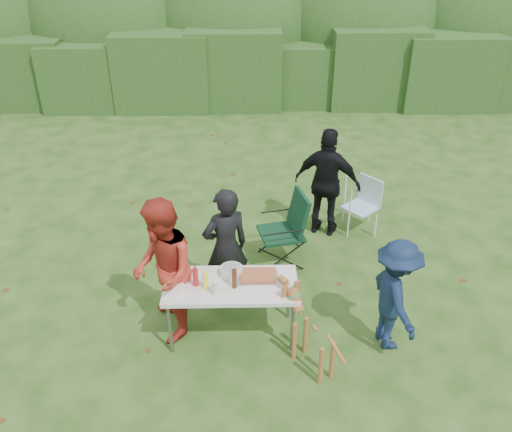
{
  "coord_description": "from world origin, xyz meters",
  "views": [
    {
      "loc": [
        0.27,
        -5.01,
        4.48
      ],
      "look_at": [
        0.38,
        0.85,
        1.0
      ],
      "focal_mm": 38.0,
      "sensor_mm": 36.0,
      "label": 1
    }
  ],
  "objects_px": {
    "person_cook": "(226,248)",
    "person_black_puffy": "(327,183)",
    "mustard_bottle": "(206,281)",
    "beer_bottle": "(234,279)",
    "dog": "(314,338)",
    "folding_table": "(231,288)",
    "ketchup_bottle": "(196,277)",
    "person_red_jacket": "(163,272)",
    "lawn_chair": "(361,205)",
    "camping_chair": "(281,229)",
    "child": "(395,296)",
    "paper_towel_roll": "(182,265)"
  },
  "relations": [
    {
      "from": "lawn_chair",
      "to": "ketchup_bottle",
      "type": "relative_size",
      "value": 3.78
    },
    {
      "from": "person_cook",
      "to": "beer_bottle",
      "type": "relative_size",
      "value": 6.67
    },
    {
      "from": "beer_bottle",
      "to": "person_cook",
      "type": "bearing_deg",
      "value": 99.53
    },
    {
      "from": "person_cook",
      "to": "person_black_puffy",
      "type": "relative_size",
      "value": 0.95
    },
    {
      "from": "person_cook",
      "to": "folding_table",
      "type": "bearing_deg",
      "value": 72.94
    },
    {
      "from": "camping_chair",
      "to": "person_black_puffy",
      "type": "bearing_deg",
      "value": -146.31
    },
    {
      "from": "person_black_puffy",
      "to": "dog",
      "type": "distance_m",
      "value": 2.86
    },
    {
      "from": "child",
      "to": "person_black_puffy",
      "type": "bearing_deg",
      "value": -0.51
    },
    {
      "from": "dog",
      "to": "paper_towel_roll",
      "type": "distance_m",
      "value": 1.68
    },
    {
      "from": "mustard_bottle",
      "to": "paper_towel_roll",
      "type": "distance_m",
      "value": 0.39
    },
    {
      "from": "folding_table",
      "to": "child",
      "type": "xyz_separation_m",
      "value": [
        1.8,
        -0.18,
        0.0
      ]
    },
    {
      "from": "mustard_bottle",
      "to": "paper_towel_roll",
      "type": "height_order",
      "value": "paper_towel_roll"
    },
    {
      "from": "beer_bottle",
      "to": "folding_table",
      "type": "bearing_deg",
      "value": 123.49
    },
    {
      "from": "ketchup_bottle",
      "to": "dog",
      "type": "bearing_deg",
      "value": -22.51
    },
    {
      "from": "dog",
      "to": "person_red_jacket",
      "type": "bearing_deg",
      "value": 36.21
    },
    {
      "from": "paper_towel_roll",
      "to": "beer_bottle",
      "type": "bearing_deg",
      "value": -23.04
    },
    {
      "from": "dog",
      "to": "ketchup_bottle",
      "type": "bearing_deg",
      "value": 34.08
    },
    {
      "from": "person_cook",
      "to": "camping_chair",
      "type": "distance_m",
      "value": 1.15
    },
    {
      "from": "folding_table",
      "to": "dog",
      "type": "xyz_separation_m",
      "value": [
        0.89,
        -0.55,
        -0.26
      ]
    },
    {
      "from": "person_red_jacket",
      "to": "person_cook",
      "type": "bearing_deg",
      "value": 115.98
    },
    {
      "from": "camping_chair",
      "to": "paper_towel_roll",
      "type": "relative_size",
      "value": 4.04
    },
    {
      "from": "person_black_puffy",
      "to": "mustard_bottle",
      "type": "relative_size",
      "value": 8.41
    },
    {
      "from": "person_red_jacket",
      "to": "camping_chair",
      "type": "relative_size",
      "value": 1.67
    },
    {
      "from": "folding_table",
      "to": "mustard_bottle",
      "type": "relative_size",
      "value": 7.5
    },
    {
      "from": "person_red_jacket",
      "to": "beer_bottle",
      "type": "height_order",
      "value": "person_red_jacket"
    },
    {
      "from": "person_red_jacket",
      "to": "child",
      "type": "relative_size",
      "value": 1.27
    },
    {
      "from": "camping_chair",
      "to": "folding_table",
      "type": "bearing_deg",
      "value": 53.06
    },
    {
      "from": "child",
      "to": "paper_towel_roll",
      "type": "bearing_deg",
      "value": 70.4
    },
    {
      "from": "beer_bottle",
      "to": "person_red_jacket",
      "type": "bearing_deg",
      "value": 171.05
    },
    {
      "from": "mustard_bottle",
      "to": "folding_table",
      "type": "bearing_deg",
      "value": 14.45
    },
    {
      "from": "person_cook",
      "to": "beer_bottle",
      "type": "height_order",
      "value": "person_cook"
    },
    {
      "from": "child",
      "to": "beer_bottle",
      "type": "distance_m",
      "value": 1.78
    },
    {
      "from": "paper_towel_roll",
      "to": "person_black_puffy",
      "type": "bearing_deg",
      "value": 46.6
    },
    {
      "from": "child",
      "to": "paper_towel_roll",
      "type": "relative_size",
      "value": 5.3
    },
    {
      "from": "person_red_jacket",
      "to": "child",
      "type": "bearing_deg",
      "value": 70.53
    },
    {
      "from": "person_cook",
      "to": "lawn_chair",
      "type": "distance_m",
      "value": 2.64
    },
    {
      "from": "camping_chair",
      "to": "mustard_bottle",
      "type": "distance_m",
      "value": 1.83
    },
    {
      "from": "person_red_jacket",
      "to": "camping_chair",
      "type": "bearing_deg",
      "value": 121.06
    },
    {
      "from": "person_red_jacket",
      "to": "paper_towel_roll",
      "type": "height_order",
      "value": "person_red_jacket"
    },
    {
      "from": "child",
      "to": "camping_chair",
      "type": "xyz_separation_m",
      "value": [
        -1.15,
        1.65,
        -0.16
      ]
    },
    {
      "from": "person_red_jacket",
      "to": "lawn_chair",
      "type": "bearing_deg",
      "value": 116.05
    },
    {
      "from": "person_red_jacket",
      "to": "lawn_chair",
      "type": "distance_m",
      "value": 3.52
    },
    {
      "from": "person_black_puffy",
      "to": "camping_chair",
      "type": "bearing_deg",
      "value": 69.2
    },
    {
      "from": "folding_table",
      "to": "beer_bottle",
      "type": "height_order",
      "value": "beer_bottle"
    },
    {
      "from": "ketchup_bottle",
      "to": "beer_bottle",
      "type": "height_order",
      "value": "beer_bottle"
    },
    {
      "from": "folding_table",
      "to": "child",
      "type": "height_order",
      "value": "child"
    },
    {
      "from": "person_cook",
      "to": "beer_bottle",
      "type": "bearing_deg",
      "value": 75.72
    },
    {
      "from": "person_black_puffy",
      "to": "camping_chair",
      "type": "relative_size",
      "value": 1.6
    },
    {
      "from": "folding_table",
      "to": "lawn_chair",
      "type": "distance_m",
      "value": 3.02
    },
    {
      "from": "person_black_puffy",
      "to": "mustard_bottle",
      "type": "height_order",
      "value": "person_black_puffy"
    }
  ]
}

